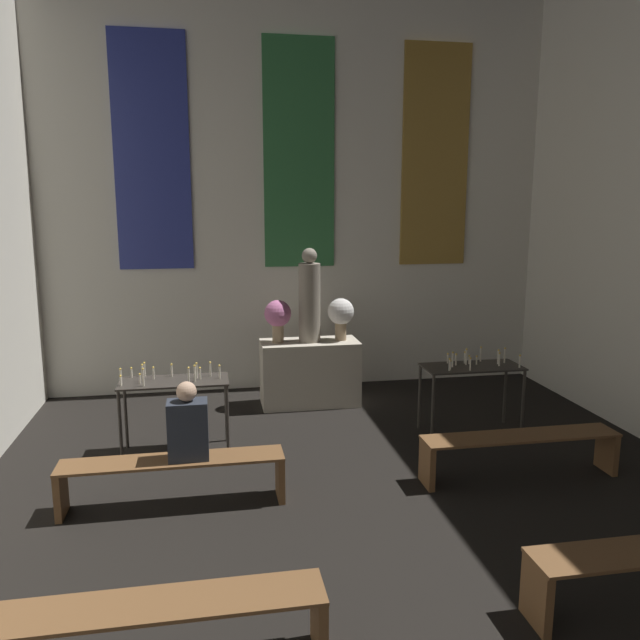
# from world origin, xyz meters

# --- Properties ---
(wall_back) EXTENTS (7.52, 0.16, 5.70)m
(wall_back) POSITION_xyz_m (0.00, 11.22, 2.88)
(wall_back) COLOR silver
(wall_back) RESTS_ON ground_plane
(altar) EXTENTS (1.33, 0.61, 0.89)m
(altar) POSITION_xyz_m (0.00, 10.26, 0.44)
(altar) COLOR #BCB29E
(altar) RESTS_ON ground_plane
(statue) EXTENTS (0.29, 0.29, 1.27)m
(statue) POSITION_xyz_m (0.00, 10.26, 1.47)
(statue) COLOR gray
(statue) RESTS_ON altar
(flower_vase_left) EXTENTS (0.36, 0.36, 0.58)m
(flower_vase_left) POSITION_xyz_m (-0.43, 10.26, 1.25)
(flower_vase_left) COLOR #937A5B
(flower_vase_left) RESTS_ON altar
(flower_vase_right) EXTENTS (0.36, 0.36, 0.58)m
(flower_vase_right) POSITION_xyz_m (0.43, 10.26, 1.25)
(flower_vase_right) COLOR #937A5B
(flower_vase_right) RESTS_ON altar
(candle_rack_left) EXTENTS (1.18, 0.52, 1.03)m
(candle_rack_left) POSITION_xyz_m (-1.74, 8.85, 0.72)
(candle_rack_left) COLOR #332D28
(candle_rack_left) RESTS_ON ground_plane
(candle_rack_right) EXTENTS (1.18, 0.52, 1.03)m
(candle_rack_right) POSITION_xyz_m (1.74, 8.85, 0.72)
(candle_rack_right) COLOR #332D28
(candle_rack_right) RESTS_ON ground_plane
(pew_third_left) EXTENTS (2.02, 0.36, 0.46)m
(pew_third_left) POSITION_xyz_m (-1.70, 5.45, 0.34)
(pew_third_left) COLOR brown
(pew_third_left) RESTS_ON ground_plane
(pew_back_left) EXTENTS (2.02, 0.36, 0.46)m
(pew_back_left) POSITION_xyz_m (-1.70, 7.55, 0.34)
(pew_back_left) COLOR brown
(pew_back_left) RESTS_ON ground_plane
(pew_back_right) EXTENTS (2.02, 0.36, 0.46)m
(pew_back_right) POSITION_xyz_m (1.70, 7.55, 0.34)
(pew_back_right) COLOR brown
(pew_back_right) RESTS_ON ground_plane
(person_seated) EXTENTS (0.36, 0.24, 0.72)m
(person_seated) POSITION_xyz_m (-1.56, 7.55, 0.77)
(person_seated) COLOR #282D38
(person_seated) RESTS_ON pew_back_left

